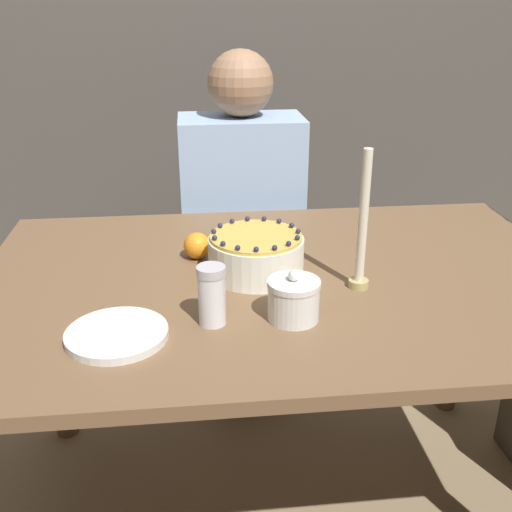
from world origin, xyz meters
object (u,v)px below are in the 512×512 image
object	(u,v)px
cake	(256,254)
sugar_bowl	(294,299)
person_man_blue_shirt	(242,251)
candle	(362,233)
sugar_shaker	(212,295)

from	to	relation	value
cake	sugar_bowl	world-z (taller)	same
cake	person_man_blue_shirt	world-z (taller)	person_man_blue_shirt
cake	candle	xyz separation A→B (m)	(0.22, -0.10, 0.08)
cake	candle	size ratio (longest dim) A/B	0.71
sugar_bowl	sugar_shaker	xyz separation A→B (m)	(-0.16, -0.00, 0.02)
person_man_blue_shirt	sugar_shaker	bearing A→B (deg)	81.23
cake	person_man_blue_shirt	xyz separation A→B (m)	(0.02, 0.64, -0.26)
candle	sugar_bowl	bearing A→B (deg)	-143.39
cake	sugar_bowl	xyz separation A→B (m)	(0.05, -0.22, -0.00)
person_man_blue_shirt	cake	bearing A→B (deg)	88.03
cake	person_man_blue_shirt	size ratio (longest dim) A/B	0.19
cake	candle	world-z (taller)	candle
sugar_bowl	candle	world-z (taller)	candle
sugar_shaker	cake	bearing A→B (deg)	63.50
sugar_shaker	candle	world-z (taller)	candle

